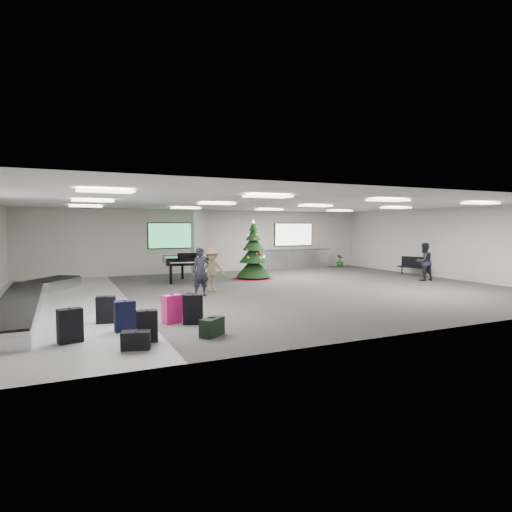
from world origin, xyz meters
name	(u,v)px	position (x,y,z in m)	size (l,w,h in m)	color
ground	(268,290)	(0.00, 0.00, 0.00)	(18.00, 18.00, 0.00)	#353230
room_envelope	(252,227)	(-0.38, 0.67, 2.33)	(18.02, 14.02, 3.21)	#B2ABA3
baggage_carousel	(28,300)	(-7.84, -0.08, 0.21)	(2.28, 9.71, 0.43)	silver
service_counter	(296,259)	(5.00, 6.65, 0.55)	(4.05, 0.65, 1.08)	silver
suitcase_0	(147,326)	(-5.37, -5.28, 0.33)	(0.45, 0.30, 0.67)	black
suitcase_1	(193,309)	(-4.07, -4.12, 0.36)	(0.52, 0.40, 0.74)	black
pink_suitcase	(172,309)	(-4.51, -3.81, 0.35)	(0.50, 0.39, 0.71)	#E11D74
suitcase_3	(188,304)	(-3.89, -3.03, 0.29)	(0.44, 0.36, 0.59)	black
navy_suitcase	(125,316)	(-5.67, -4.18, 0.35)	(0.46, 0.28, 0.71)	black
suitcase_5	(70,326)	(-6.81, -4.69, 0.35)	(0.51, 0.36, 0.72)	black
green_duffel	(212,327)	(-4.01, -5.37, 0.20)	(0.64, 0.59, 0.41)	black
suitcase_8	(106,310)	(-5.97, -3.13, 0.33)	(0.49, 0.35, 0.68)	black
black_duffel	(136,340)	(-5.67, -5.73, 0.18)	(0.60, 0.44, 0.37)	black
christmas_tree	(253,258)	(0.94, 3.43, 0.92)	(1.88, 1.88, 2.69)	maroon
grand_piano	(185,260)	(-2.12, 3.79, 0.91)	(1.99, 2.42, 1.27)	black
bench	(414,265)	(8.59, 1.47, 0.50)	(0.89, 1.48, 0.89)	black
traveler_a	(201,272)	(-2.65, -0.21, 0.82)	(0.60, 0.39, 1.65)	black
traveler_b	(212,270)	(-1.98, 0.63, 0.79)	(1.03, 0.59, 1.59)	#856C52
traveler_bench	(424,262)	(7.38, -0.28, 0.82)	(0.80, 0.62, 1.65)	black
potted_plant_left	(255,264)	(2.40, 6.43, 0.39)	(0.43, 0.35, 0.79)	#133D1B
potted_plant_right	(340,261)	(7.84, 6.47, 0.36)	(0.40, 0.40, 0.71)	#133D1B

